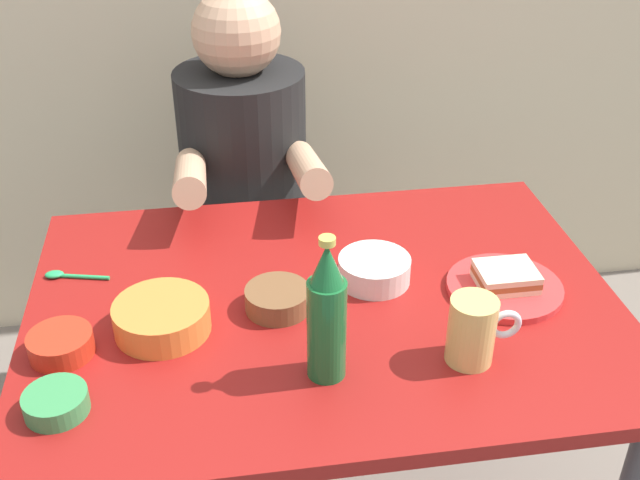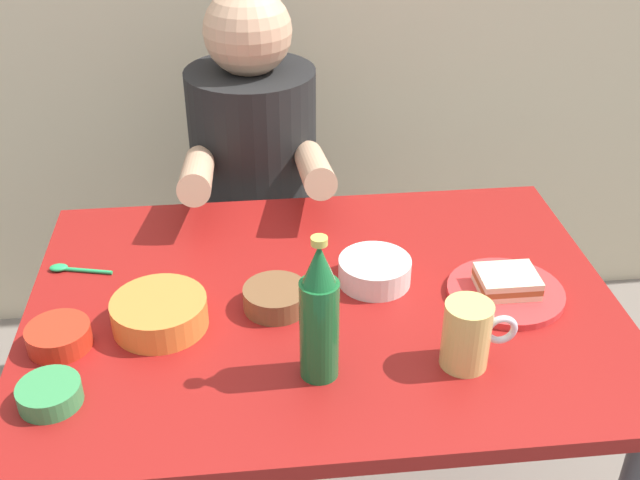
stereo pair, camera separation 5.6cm
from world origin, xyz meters
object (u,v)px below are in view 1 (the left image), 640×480
Objects in this scene: beer_mug at (473,330)px; sauce_bowl_chili at (61,343)px; plate_orange at (504,287)px; beer_bottle at (327,315)px; sandwich at (506,277)px; person_seated at (243,151)px; stool at (251,285)px; dining_table at (324,338)px.

sauce_bowl_chili is at bearing 170.17° from beer_mug.
beer_mug is at bearing -125.29° from plate_orange.
beer_mug is 0.48× the size of beer_bottle.
beer_mug is at bearing -125.29° from sandwich.
sauce_bowl_chili is (-0.68, 0.12, -0.04)m from beer_mug.
sauce_bowl_chili is at bearing -116.84° from person_seated.
plate_orange is 0.02m from sandwich.
beer_bottle reaches higher than beer_mug.
stool is 0.63× the size of person_seated.
dining_table is 0.34m from beer_mug.
sandwich is 0.42m from beer_bottle.
plate_orange is at bearing 90.00° from sandwich.
sandwich is (0.45, -0.65, 0.42)m from stool.
person_seated is at bearing -90.00° from stool.
person_seated is 0.79m from sandwich.
sandwich is 0.87× the size of beer_mug.
sandwich reaches higher than plate_orange.
stool is at bearing 95.45° from beer_bottle.
beer_bottle reaches higher than sauce_bowl_chili.
sandwich reaches higher than sauce_bowl_chili.
sandwich reaches higher than stool.
stool is at bearing 63.52° from sauce_bowl_chili.
beer_bottle is (0.08, -0.82, 0.09)m from person_seated.
beer_bottle is at bearing -14.93° from sauce_bowl_chili.
sauce_bowl_chili is (-0.81, -0.06, 0.02)m from plate_orange.
person_seated is (0.00, -0.01, 0.42)m from stool.
beer_mug is at bearing -9.83° from sauce_bowl_chili.
stool is at bearing 124.63° from sandwich.
beer_mug is at bearing -43.50° from dining_table.
dining_table is 0.49m from sauce_bowl_chili.
beer_bottle is at bearing -84.55° from stool.
plate_orange is at bearing -55.37° from stool.
plate_orange is 2.00× the size of sauce_bowl_chili.
person_seated is at bearing 95.53° from beer_bottle.
dining_table is 10.00× the size of sandwich.
sandwich is at bearing 54.71° from beer_mug.
beer_mug is (0.32, -0.82, 0.03)m from person_seated.
dining_table is 1.53× the size of person_seated.
dining_table is 0.64m from person_seated.
sandwich reaches higher than dining_table.
plate_orange is at bearing 4.41° from sauce_bowl_chili.
beer_bottle is at bearing 179.62° from beer_mug.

